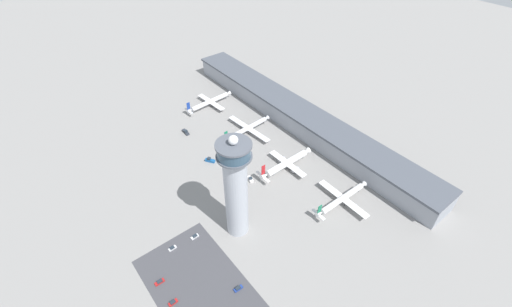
# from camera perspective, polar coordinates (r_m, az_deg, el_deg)

# --- Properties ---
(ground_plane) EXTENTS (1000.00, 1000.00, 0.00)m
(ground_plane) POSITION_cam_1_polar(r_m,az_deg,el_deg) (231.16, -5.71, -1.56)
(ground_plane) COLOR gray
(terminal_building) EXTENTS (235.15, 25.00, 15.42)m
(terminal_building) POSITION_cam_1_polar(r_m,az_deg,el_deg) (261.52, 7.03, 6.10)
(terminal_building) COLOR #9399A3
(terminal_building) RESTS_ON ground
(control_tower) EXTENTS (16.88, 16.88, 64.08)m
(control_tower) POSITION_cam_1_polar(r_m,az_deg,el_deg) (168.64, -3.39, -5.61)
(control_tower) COLOR #ADB2BC
(control_tower) RESTS_ON ground
(parking_lot_surface) EXTENTS (64.00, 40.00, 0.01)m
(parking_lot_surface) POSITION_cam_1_polar(r_m,az_deg,el_deg) (176.87, -9.56, -20.90)
(parking_lot_surface) COLOR #424247
(parking_lot_surface) RESTS_ON ground
(airplane_gate_alpha) EXTENTS (31.75, 43.55, 11.62)m
(airplane_gate_alpha) POSITION_cam_1_polar(r_m,az_deg,el_deg) (287.27, -7.69, 8.53)
(airplane_gate_alpha) COLOR white
(airplane_gate_alpha) RESTS_ON ground
(airplane_gate_bravo) EXTENTS (42.15, 43.05, 11.12)m
(airplane_gate_bravo) POSITION_cam_1_polar(r_m,az_deg,el_deg) (254.22, -1.40, 4.21)
(airplane_gate_bravo) COLOR silver
(airplane_gate_bravo) RESTS_ON ground
(airplane_gate_charlie) EXTENTS (31.49, 42.35, 13.68)m
(airplane_gate_charlie) POSITION_cam_1_polar(r_m,az_deg,el_deg) (224.19, 5.10, -1.64)
(airplane_gate_charlie) COLOR white
(airplane_gate_charlie) RESTS_ON ground
(airplane_gate_delta) EXTENTS (35.91, 41.07, 11.73)m
(airplane_gate_delta) POSITION_cam_1_polar(r_m,az_deg,el_deg) (207.44, 14.17, -7.31)
(airplane_gate_delta) COLOR white
(airplane_gate_delta) RESTS_ON ground
(service_truck_catering) EXTENTS (6.02, 3.42, 2.63)m
(service_truck_catering) POSITION_cam_1_polar(r_m,az_deg,el_deg) (217.45, -0.98, -4.28)
(service_truck_catering) COLOR black
(service_truck_catering) RESTS_ON ground
(service_truck_fuel) EXTENTS (6.96, 5.60, 3.14)m
(service_truck_fuel) POSITION_cam_1_polar(r_m,az_deg,el_deg) (232.44, -7.69, -1.12)
(service_truck_fuel) COLOR black
(service_truck_fuel) RESTS_ON ground
(service_truck_baggage) EXTENTS (7.69, 2.51, 2.87)m
(service_truck_baggage) POSITION_cam_1_polar(r_m,az_deg,el_deg) (260.58, -11.65, 3.53)
(service_truck_baggage) COLOR black
(service_truck_baggage) RESTS_ON ground
(car_white_wagon) EXTENTS (1.89, 4.31, 1.43)m
(car_white_wagon) POSITION_cam_1_polar(r_m,az_deg,el_deg) (190.02, -13.77, -15.08)
(car_white_wagon) COLOR black
(car_white_wagon) RESTS_ON ground
(car_navy_sedan) EXTENTS (1.87, 4.38, 1.45)m
(car_navy_sedan) POSITION_cam_1_polar(r_m,az_deg,el_deg) (174.53, -13.67, -22.97)
(car_navy_sedan) COLOR black
(car_navy_sedan) RESTS_ON ground
(car_blue_compact) EXTENTS (1.89, 4.79, 1.42)m
(car_blue_compact) POSITION_cam_1_polar(r_m,az_deg,el_deg) (181.03, -15.76, -19.90)
(car_blue_compact) COLOR black
(car_blue_compact) RESTS_ON ground
(car_yellow_taxi) EXTENTS (1.94, 4.59, 1.51)m
(car_yellow_taxi) POSITION_cam_1_polar(r_m,az_deg,el_deg) (173.61, -2.98, -21.54)
(car_yellow_taxi) COLOR black
(car_yellow_taxi) RESTS_ON ground
(car_maroon_suv) EXTENTS (1.96, 4.43, 1.49)m
(car_maroon_suv) POSITION_cam_1_polar(r_m,az_deg,el_deg) (191.94, -10.17, -13.47)
(car_maroon_suv) COLOR black
(car_maroon_suv) RESTS_ON ground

